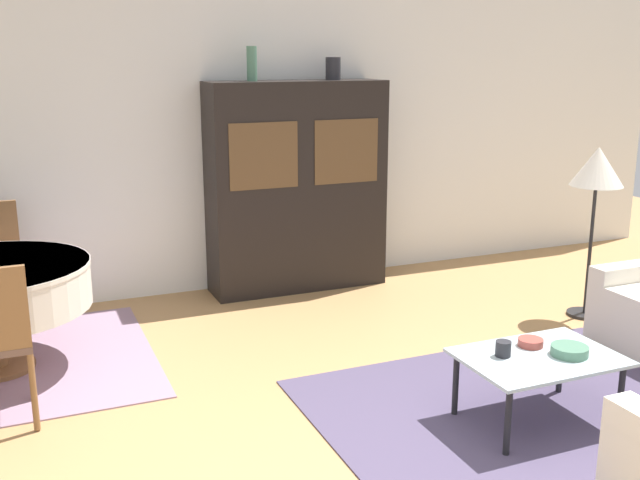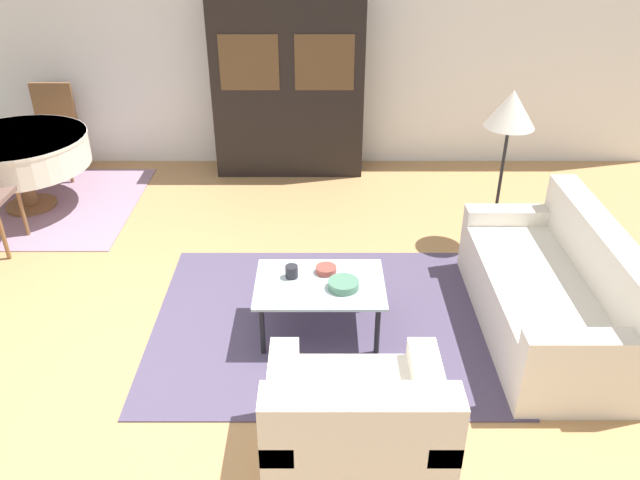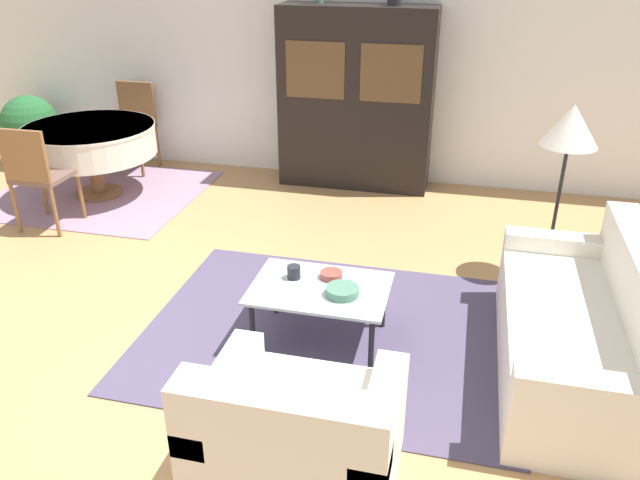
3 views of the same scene
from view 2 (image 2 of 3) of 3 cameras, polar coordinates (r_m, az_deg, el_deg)
The scene contains 14 objects.
ground_plane at distance 4.35m, azimuth -15.42°, elevation -11.35°, with size 14.00×14.00×0.00m, color tan.
wall_back at distance 7.02m, azimuth -9.73°, elevation 17.47°, with size 10.00×0.06×2.70m.
area_rug at distance 4.59m, azimuth 0.68°, elevation -7.49°, with size 2.51×1.96×0.01m.
dining_rug at distance 6.87m, azimuth -24.83°, elevation 2.90°, with size 2.07×1.82×0.01m.
couch at distance 4.65m, azimuth 20.56°, elevation -4.68°, with size 0.84×1.77×0.82m.
armchair at distance 3.40m, azimuth 3.31°, elevation -17.04°, with size 0.93×0.81×0.80m.
coffee_table at distance 4.30m, azimuth 0.00°, elevation -4.40°, with size 0.89×0.62×0.40m.
display_cabinet at distance 6.78m, azimuth -2.88°, elevation 13.69°, with size 1.57×0.45×1.84m.
dining_table at distance 6.62m, azimuth -25.85°, elevation 7.29°, with size 1.30×1.30×0.73m.
dining_chair_far at distance 7.37m, azimuth -23.20°, elevation 9.73°, with size 0.44×0.44×0.97m.
floor_lamp at distance 5.37m, azimuth 17.04°, elevation 10.88°, with size 0.41×0.41×1.37m.
cup at distance 4.32m, azimuth -2.59°, elevation -2.90°, with size 0.09×0.09×0.09m.
bowl at distance 4.21m, azimuth 2.18°, elevation -4.09°, with size 0.21×0.21×0.06m.
bowl_small at distance 4.38m, azimuth 0.58°, elevation -2.72°, with size 0.15×0.15×0.04m.
Camera 2 is at (1.14, -3.15, 2.77)m, focal length 35.00 mm.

